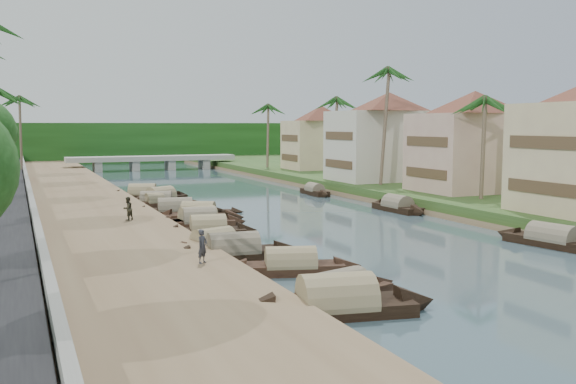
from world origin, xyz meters
name	(u,v)px	position (x,y,z in m)	size (l,w,h in m)	color
ground	(366,240)	(0.00, 0.00, 0.00)	(220.00, 220.00, 0.00)	#3A5058
left_bank	(85,210)	(-16.00, 20.00, 0.40)	(10.00, 180.00, 0.80)	brown
right_bank	(428,191)	(19.00, 20.00, 0.60)	(16.00, 180.00, 1.20)	#27471C
retaining_wall	(31,201)	(-20.20, 20.00, 1.35)	(0.40, 180.00, 1.10)	slate
treeline	(126,142)	(0.00, 100.00, 4.00)	(120.00, 14.00, 8.00)	#153A0F
bridge	(152,160)	(0.00, 72.00, 1.72)	(28.00, 4.00, 2.40)	gray
building_mid	(474,140)	(19.99, 14.00, 6.13)	(14.11, 14.11, 9.70)	#CEAA91
building_far	(388,135)	(18.99, 28.00, 6.38)	(15.59, 15.59, 10.20)	beige
building_distant	(321,137)	(19.99, 48.00, 5.88)	(12.62, 12.62, 9.20)	beige
sampan_0	(339,292)	(-8.54, -12.48, 0.41)	(7.41, 3.55, 1.96)	black
sampan_1	(337,305)	(-9.54, -14.16, 0.42)	(8.97, 3.52, 2.56)	black
sampan_2	(291,266)	(-8.44, -6.91, 0.41)	(7.73, 3.67, 2.04)	black
sampan_3	(233,252)	(-9.98, -2.19, 0.42)	(8.50, 2.47, 2.25)	black
sampan_4	(214,245)	(-10.39, 0.36, 0.41)	(7.16, 3.77, 2.03)	black
sampan_5	(208,231)	(-9.31, 5.32, 0.42)	(7.19, 2.79, 2.24)	black
sampan_6	(200,222)	(-8.73, 9.62, 0.41)	(7.37, 2.92, 2.16)	black
sampan_7	(198,220)	(-8.66, 10.42, 0.41)	(7.93, 2.38, 2.09)	black
sampan_8	(199,216)	(-8.02, 12.62, 0.42)	(7.53, 5.03, 2.32)	black
sampan_9	(175,210)	(-8.93, 16.86, 0.41)	(8.55, 3.05, 2.13)	black
sampan_10	(157,203)	(-9.22, 22.89, 0.40)	(6.49, 2.49, 1.82)	black
sampan_11	(161,198)	(-8.13, 26.50, 0.42)	(7.54, 5.25, 2.21)	black
sampan_12	(156,202)	(-9.21, 23.36, 0.41)	(8.48, 4.13, 2.03)	black
sampan_13	(142,194)	(-9.19, 30.57, 0.42)	(8.14, 4.24, 2.20)	black
sampan_14	(553,240)	(9.67, -6.54, 0.41)	(3.16, 8.91, 2.13)	black
sampan_15	(398,207)	(9.75, 11.44, 0.41)	(2.04, 7.87, 2.11)	black
sampan_16	(315,191)	(8.79, 26.54, 0.40)	(1.64, 7.12, 1.79)	black
canoe_1	(222,242)	(-9.11, 2.77, 0.10)	(4.29, 1.22, 0.68)	black
canoe_2	(210,211)	(-5.78, 17.10, 0.10)	(5.72, 3.51, 0.87)	black
palm_1	(484,101)	(16.00, 7.88, 9.65)	(3.20, 3.20, 10.19)	brown
palm_2	(384,72)	(15.00, 22.72, 13.17)	(3.20, 3.20, 13.85)	brown
palm_3	(333,100)	(16.00, 36.55, 10.70)	(3.20, 3.20, 11.27)	brown
palm_6	(4,93)	(-22.00, 30.08, 10.63)	(3.20, 3.20, 10.99)	brown
palm_7	(267,107)	(14.00, 54.22, 10.28)	(3.20, 3.20, 10.85)	brown
palm_8	(19,99)	(-20.50, 60.69, 11.16)	(3.20, 3.20, 11.55)	brown
tree_6	(418,133)	(24.00, 29.27, 6.67)	(4.15, 4.15, 7.30)	#3F2E24
person_near	(202,246)	(-12.87, -6.12, 1.64)	(0.61, 0.40, 1.69)	#292A31
person_far	(128,209)	(-13.95, 9.94, 1.64)	(0.82, 0.64, 1.69)	#373527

